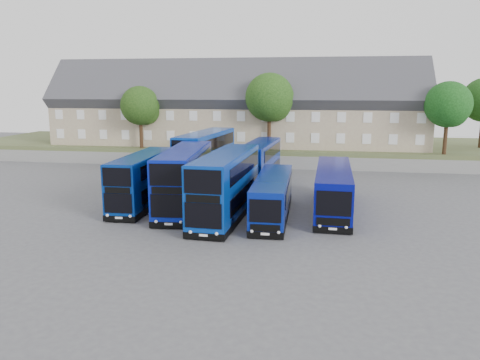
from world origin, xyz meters
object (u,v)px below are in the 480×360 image
dd_front_mid (185,180)px  tree_mid (271,99)px  tree_west (141,107)px  tree_east (449,106)px  dd_front_left (143,181)px  coach_east_a (273,197)px

dd_front_mid → tree_mid: bearing=72.6°
tree_west → tree_east: (36.00, 0.00, 0.34)m
tree_east → dd_front_mid: bearing=-140.0°
dd_front_mid → tree_mid: (4.67, 21.20, 5.76)m
dd_front_left → tree_west: 22.49m
dd_front_left → tree_west: tree_west is taller
dd_front_mid → tree_east: 32.60m
tree_mid → coach_east_a: bearing=-83.8°
dd_front_left → tree_mid: tree_mid is taller
tree_east → tree_west: bearing=-180.0°
dd_front_left → dd_front_mid: 3.54m
tree_mid → dd_front_left: bearing=-111.3°
coach_east_a → tree_west: tree_west is taller
dd_front_mid → dd_front_left: bearing=171.4°
dd_front_mid → tree_mid: 22.46m
tree_west → tree_mid: (16.00, 0.50, 1.02)m
tree_mid → tree_east: bearing=-1.4°
dd_front_mid → tree_mid: size_ratio=1.30×
coach_east_a → tree_mid: tree_mid is taller
dd_front_mid → coach_east_a: dd_front_mid is taller
dd_front_mid → tree_west: 24.07m
tree_west → tree_east: size_ratio=0.94×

